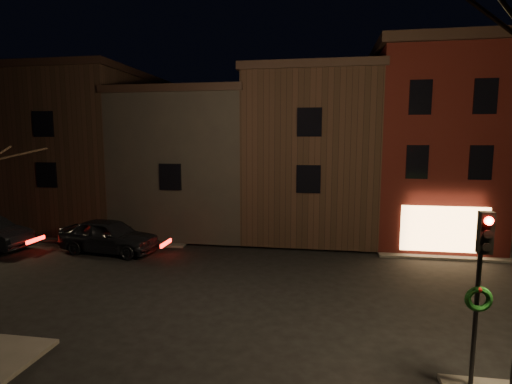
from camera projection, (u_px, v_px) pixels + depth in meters
ground at (262, 289)px, 15.26m from camera, size 120.00×120.00×0.00m
sidewalk_far_left at (87, 199)px, 38.08m from camera, size 30.00×30.00×0.12m
corner_building at (427, 144)px, 22.51m from camera, size 6.50×8.50×10.50m
row_building_a at (312, 153)px, 24.65m from camera, size 7.30×10.30×9.40m
row_building_b at (199, 160)px, 25.90m from camera, size 7.80×10.30×8.40m
row_building_c at (96, 148)px, 26.99m from camera, size 7.30×10.30×9.90m
traffic_signal at (481, 273)px, 8.59m from camera, size 0.58×0.38×4.05m
parked_car_a at (109, 236)px, 20.12m from camera, size 5.26×2.63×1.72m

